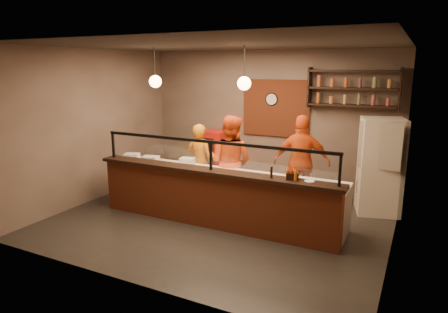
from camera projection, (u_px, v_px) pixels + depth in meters
The scene contains 29 objects.
floor at pixel (219, 220), 7.53m from camera, with size 6.00×6.00×0.00m, color black.
ceiling at pixel (218, 45), 6.82m from camera, with size 6.00×6.00×0.00m, color #352F29.
wall_back at pixel (268, 120), 9.35m from camera, with size 6.00×6.00×0.00m, color #756156.
wall_left at pixel (94, 126), 8.49m from camera, with size 5.00×5.00×0.00m, color #756156.
wall_right at pixel (400, 153), 5.86m from camera, with size 5.00×5.00×0.00m, color #756156.
wall_front at pixel (127, 168), 5.00m from camera, with size 6.00×6.00×0.00m, color #756156.
brick_patch at pixel (276, 108), 9.17m from camera, with size 1.60×0.04×1.30m, color brown.
service_counter at pixel (211, 200), 7.16m from camera, with size 4.60×0.25×1.00m, color brown.
counter_ledge at pixel (211, 171), 7.04m from camera, with size 4.70×0.37×0.06m, color black.
worktop_cabinet at pixel (224, 196), 7.61m from camera, with size 4.60×0.75×0.85m, color gray.
worktop at pixel (224, 173), 7.51m from camera, with size 4.60×0.75×0.05m, color white.
sneeze_guard at pixel (211, 153), 6.97m from camera, with size 4.50×0.05×0.52m.
wall_shelving at pixel (353, 88), 8.19m from camera, with size 1.84×0.28×0.85m.
wall_clock at pixel (272, 99), 9.16m from camera, with size 0.30×0.30×0.04m, color black.
pendant_left at pixel (155, 81), 7.80m from camera, with size 0.24×0.24×0.77m.
pendant_right at pixel (244, 83), 6.96m from camera, with size 0.24×0.24×0.77m.
cook_left at pixel (200, 161), 8.76m from camera, with size 0.60×0.39×1.64m, color orange.
cook_mid at pixel (230, 162), 8.09m from camera, with size 0.92×0.72×1.90m, color #D84814.
cook_right at pixel (302, 163), 8.00m from camera, with size 1.12×0.47×1.91m, color #DA4B14.
fridge at pixel (380, 166), 7.76m from camera, with size 0.78×0.73×1.88m, color beige.
red_cooler at pixel (216, 157), 9.78m from camera, with size 0.56×0.52×1.32m, color red.
pizza_dough at pixel (223, 172), 7.45m from camera, with size 0.44×0.44×0.01m, color white.
prep_tub_a at pixel (132, 157), 8.40m from camera, with size 0.30×0.24×0.15m, color white.
prep_tub_b at pixel (187, 161), 8.04m from camera, with size 0.28×0.22×0.14m, color silver.
prep_tub_c at pixel (150, 160), 8.11m from camera, with size 0.32×0.25×0.16m, color silver.
rolling_pin at pixel (155, 162), 8.16m from camera, with size 0.06×0.06×0.33m, color #ECF528.
condiment_caddy at pixel (292, 176), 6.43m from camera, with size 0.20×0.16×0.11m, color black.
pepper_mill at pixel (271, 172), 6.50m from camera, with size 0.04×0.04×0.19m, color black.
small_plate at pixel (309, 181), 6.32m from camera, with size 0.16×0.16×0.01m, color silver.
Camera 1 is at (3.27, -6.28, 2.84)m, focal length 32.00 mm.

